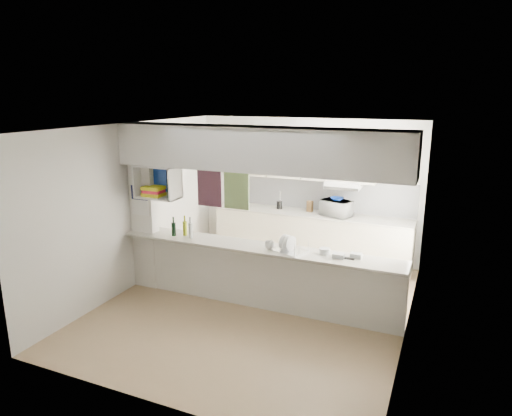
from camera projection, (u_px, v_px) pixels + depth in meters
The scene contains 16 objects.
floor at pixel (256, 305), 6.70m from camera, with size 4.80×4.80×0.00m, color tan.
ceiling at pixel (256, 126), 6.07m from camera, with size 4.80×4.80×0.00m, color white.
wall_back at pixel (306, 188), 8.52m from camera, with size 4.20×4.20×0.00m, color silver.
wall_left at pixel (134, 206), 7.19m from camera, with size 4.80×4.80×0.00m, color silver.
wall_right at pixel (413, 239), 5.58m from camera, with size 4.80×4.80×0.00m, color silver.
servery_partition at pixel (244, 194), 6.37m from camera, with size 4.20×0.50×2.60m.
cubby_shelf at pixel (158, 184), 6.83m from camera, with size 0.65×0.35×0.50m.
kitchen_run at pixel (310, 217), 8.34m from camera, with size 3.60×0.63×2.24m.
microwave at pixel (337, 208), 8.03m from camera, with size 0.51×0.35×0.28m, color white.
bowl at pixel (337, 199), 7.98m from camera, with size 0.22×0.22×0.05m, color navy.
dish_rack at pixel (290, 245), 6.25m from camera, with size 0.51×0.45×0.23m.
cup at pixel (269, 245), 6.32m from camera, with size 0.13×0.13×0.10m, color white.
wine_bottles at pixel (183, 229), 6.89m from camera, with size 0.37×0.15×0.33m.
plastic_tubs at pixel (337, 254), 6.07m from camera, with size 0.57×0.23×0.07m.
utensil_jar at pixel (279, 205), 8.55m from camera, with size 0.11×0.11×0.15m, color black.
knife_block at pixel (310, 206), 8.34m from camera, with size 0.10×0.08×0.20m, color #543A1D.
Camera 1 is at (2.44, -5.65, 3.03)m, focal length 32.00 mm.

